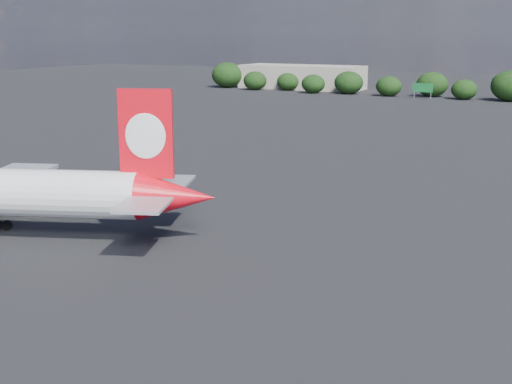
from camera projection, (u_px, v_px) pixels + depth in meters
The scene contains 3 objects.
ground at pixel (319, 170), 103.53m from camera, with size 500.00×500.00×0.00m, color black.
terminal_building at pixel (302, 77), 245.96m from camera, with size 42.00×16.00×8.00m.
highway_sign at pixel (423, 88), 210.38m from camera, with size 6.00×0.30×4.50m.
Camera 1 is at (41.04, -33.47, 19.82)m, focal length 50.00 mm.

